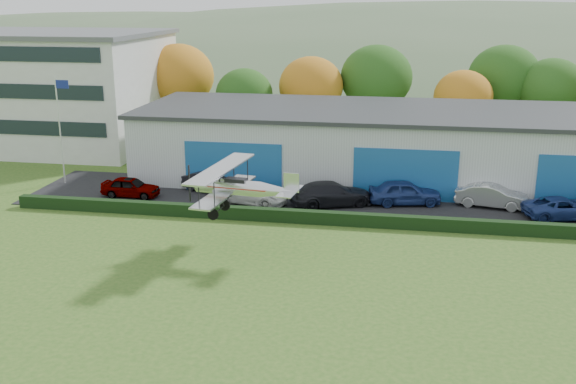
% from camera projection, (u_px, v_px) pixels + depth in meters
% --- Properties ---
extents(ground, '(300.00, 300.00, 0.00)m').
position_uv_depth(ground, '(268.00, 361.00, 25.36)').
color(ground, '#315A1C').
rests_on(ground, ground).
extents(apron, '(48.00, 9.00, 0.05)m').
position_uv_depth(apron, '(374.00, 203.00, 44.69)').
color(apron, black).
rests_on(apron, ground).
extents(hedge, '(46.00, 0.60, 0.80)m').
position_uv_depth(hedge, '(370.00, 220.00, 40.05)').
color(hedge, black).
rests_on(hedge, ground).
extents(hangar, '(40.60, 12.60, 5.30)m').
position_uv_depth(hangar, '(406.00, 144.00, 50.21)').
color(hangar, '#B2B7BC').
rests_on(hangar, ground).
extents(office_block, '(20.60, 15.60, 10.40)m').
position_uv_depth(office_block, '(49.00, 88.00, 61.56)').
color(office_block, silver).
rests_on(office_block, ground).
extents(flagpole, '(1.05, 0.10, 8.00)m').
position_uv_depth(flagpole, '(60.00, 120.00, 48.06)').
color(flagpole, silver).
rests_on(flagpole, ground).
extents(tree_belt, '(75.70, 13.22, 10.12)m').
position_uv_depth(tree_belt, '(363.00, 83.00, 62.00)').
color(tree_belt, '#3D2614').
rests_on(tree_belt, ground).
extents(distant_hills, '(430.00, 196.00, 56.00)m').
position_uv_depth(distant_hills, '(365.00, 109.00, 162.03)').
color(distant_hills, '#4C6642').
rests_on(distant_hills, ground).
extents(car_0, '(4.07, 1.72, 1.38)m').
position_uv_depth(car_0, '(131.00, 187.00, 45.86)').
color(car_0, gray).
rests_on(car_0, apron).
extents(car_1, '(4.57, 3.03, 1.42)m').
position_uv_depth(car_1, '(211.00, 182.00, 46.95)').
color(car_1, black).
rests_on(car_1, apron).
extents(car_2, '(5.22, 3.31, 1.34)m').
position_uv_depth(car_2, '(254.00, 194.00, 44.35)').
color(car_2, silver).
rests_on(car_2, apron).
extents(car_3, '(5.95, 4.17, 1.60)m').
position_uv_depth(car_3, '(332.00, 194.00, 43.89)').
color(car_3, black).
rests_on(car_3, apron).
extents(car_4, '(5.10, 2.86, 1.64)m').
position_uv_depth(car_4, '(405.00, 192.00, 44.14)').
color(car_4, navy).
rests_on(car_4, apron).
extents(car_5, '(4.90, 2.50, 1.54)m').
position_uv_depth(car_5, '(492.00, 196.00, 43.57)').
color(car_5, silver).
rests_on(car_5, apron).
extents(car_6, '(5.29, 3.48, 1.35)m').
position_uv_depth(car_6, '(563.00, 208.00, 41.33)').
color(car_6, navy).
rests_on(car_6, apron).
extents(biplane, '(6.27, 7.19, 2.68)m').
position_uv_depth(biplane, '(238.00, 186.00, 35.21)').
color(biplane, silver).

